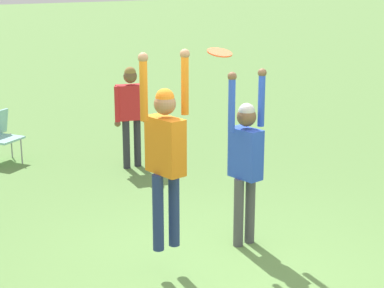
{
  "coord_description": "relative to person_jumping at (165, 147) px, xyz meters",
  "views": [
    {
      "loc": [
        -4.09,
        -5.13,
        3.2
      ],
      "look_at": [
        0.06,
        0.59,
        1.3
      ],
      "focal_mm": 60.0,
      "sensor_mm": 36.0,
      "label": 1
    }
  ],
  "objects": [
    {
      "name": "person_jumping",
      "position": [
        0.0,
        0.0,
        0.0
      ],
      "size": [
        0.61,
        0.47,
        2.13
      ],
      "rotation": [
        0.0,
        0.0,
        1.66
      ],
      "color": "navy",
      "rests_on": "ground_plane"
    },
    {
      "name": "ground_plane",
      "position": [
        0.54,
        -0.24,
        -1.44
      ],
      "size": [
        120.0,
        120.0,
        0.0
      ],
      "primitive_type": "plane",
      "color": "#608C47"
    },
    {
      "name": "person_defending",
      "position": [
        1.2,
        0.11,
        -0.31
      ],
      "size": [
        0.55,
        0.42,
        2.13
      ],
      "rotation": [
        0.0,
        0.0,
        -1.48
      ],
      "color": "#4C4C51",
      "rests_on": "ground_plane"
    },
    {
      "name": "person_spectator_near",
      "position": [
        1.74,
        3.65,
        -0.41
      ],
      "size": [
        0.63,
        0.34,
        1.71
      ],
      "rotation": [
        0.0,
        0.0,
        -0.31
      ],
      "color": "#2D2D38",
      "rests_on": "ground_plane"
    },
    {
      "name": "camping_chair_1",
      "position": [
        0.06,
        5.27,
        -0.93
      ],
      "size": [
        0.75,
        0.81,
        0.88
      ],
      "rotation": [
        0.0,
        0.0,
        3.66
      ],
      "color": "gray",
      "rests_on": "ground_plane"
    },
    {
      "name": "frisbee",
      "position": [
        0.74,
        0.04,
        0.92
      ],
      "size": [
        0.28,
        0.27,
        0.08
      ],
      "color": "#E04C23"
    }
  ]
}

